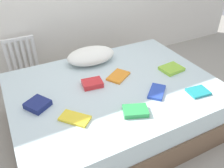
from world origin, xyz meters
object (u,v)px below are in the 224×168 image
Objects in this scene: bed at (114,105)px; textbook_orange at (118,76)px; textbook_blue at (157,92)px; pillow at (91,56)px; radiator at (22,59)px; textbook_teal at (198,92)px; textbook_green at (135,111)px; textbook_navy at (38,104)px; textbook_red at (92,83)px; textbook_lime at (172,69)px; textbook_yellow at (75,118)px.

textbook_orange is (0.10, 0.11, 0.26)m from bed.
pillow is at bearing 67.88° from textbook_blue.
radiator reaches higher than bed.
pillow reaches higher than textbook_teal.
textbook_green is at bearing -176.02° from textbook_teal.
pillow is (0.67, -0.68, 0.20)m from radiator.
textbook_orange is at bearing 97.06° from textbook_green.
bed is 0.52m from textbook_green.
textbook_red is at bearing -23.72° from textbook_navy.
textbook_red reaches higher than textbook_lime.
pillow is 1.18m from textbook_teal.
radiator is 2.13m from textbook_teal.
textbook_red is (0.49, -1.11, 0.15)m from radiator.
bed is 0.82m from textbook_teal.
pillow reaches higher than textbook_red.
textbook_yellow is 1.27× the size of textbook_teal.
textbook_lime is at bearing -46.31° from textbook_orange.
bed is 3.45× the size of radiator.
textbook_green is (0.16, -0.52, -0.01)m from textbook_red.
pillow is 2.68× the size of textbook_green.
radiator is at bearing 145.21° from textbook_yellow.
textbook_blue is 1.14× the size of textbook_green.
textbook_navy reaches higher than textbook_green.
radiator reaches higher than textbook_blue.
textbook_red is 0.55m from textbook_green.
textbook_orange is at bearing 72.27° from textbook_blue.
pillow is 2.30× the size of textbook_orange.
textbook_lime is 1.40m from textbook_navy.
textbook_blue is at bearing -69.49° from pillow.
textbook_green is 1.08× the size of textbook_teal.
bed is 1.39m from radiator.
textbook_blue is at bearing 45.19° from textbook_green.
radiator is 1.84m from textbook_lime.
pillow is at bearing -45.29° from radiator.
textbook_orange is (0.83, 0.10, -0.01)m from textbook_navy.
textbook_lime reaches higher than textbook_orange.
textbook_lime reaches higher than textbook_yellow.
textbook_blue is (-0.38, -0.26, -0.00)m from textbook_lime.
textbook_red is (-0.18, -0.44, -0.05)m from pillow.
textbook_red reaches higher than bed.
textbook_blue is at bearing 47.37° from textbook_yellow.
textbook_teal is 0.78m from textbook_orange.
pillow is 2.90× the size of textbook_teal.
textbook_red is at bearing 152.60° from textbook_teal.
textbook_yellow is 1.01× the size of textbook_orange.
textbook_navy is (-1.40, 0.04, 0.01)m from textbook_lime.
textbook_teal is at bearing -51.16° from textbook_navy.
radiator reaches higher than textbook_teal.
radiator is 2.45× the size of textbook_orange.
textbook_navy is (-0.53, -0.08, -0.00)m from textbook_red.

